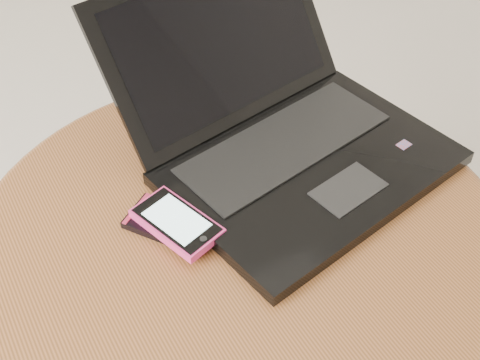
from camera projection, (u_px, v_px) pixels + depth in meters
table at (241, 293)px, 0.84m from camera, size 0.69×0.69×0.54m
laptop at (284, 130)px, 0.84m from camera, size 0.42×0.44×0.21m
phone_black at (171, 224)px, 0.76m from camera, size 0.11×0.12×0.01m
phone_pink at (177, 223)px, 0.75m from camera, size 0.09×0.12×0.01m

